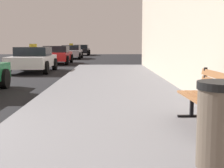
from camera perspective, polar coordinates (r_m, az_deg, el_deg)
name	(u,v)px	position (r m, az deg, el deg)	size (l,w,h in m)	color
sidewalk	(124,145)	(4.67, 2.07, -10.32)	(4.00, 32.00, 0.15)	slate
bench	(212,95)	(5.36, 16.81, -1.88)	(0.56, 1.80, 0.89)	brown
trash_bin	(224,125)	(3.72, 18.70, -6.60)	(0.60, 0.60, 0.92)	brown
car_white	(33,59)	(17.44, -13.40, 4.14)	(2.03, 4.04, 1.43)	white
car_red	(56,55)	(24.03, -9.52, 4.97)	(2.06, 4.16, 1.27)	red
car_silver	(71,52)	(31.91, -7.01, 5.50)	(2.03, 4.46, 1.43)	#B7B7BF
car_black	(81,50)	(40.79, -5.28, 5.84)	(2.00, 4.44, 1.27)	black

